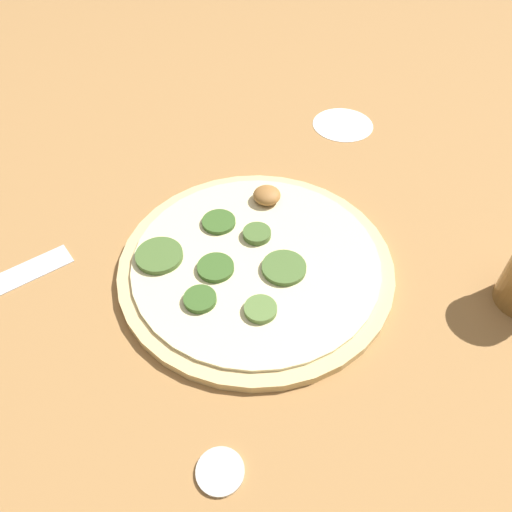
# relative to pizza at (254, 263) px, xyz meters

# --- Properties ---
(ground_plane) EXTENTS (3.00, 3.00, 0.00)m
(ground_plane) POSITION_rel_pizza_xyz_m (0.00, 0.00, -0.01)
(ground_plane) COLOR #9E703F
(pizza) EXTENTS (0.31, 0.31, 0.03)m
(pizza) POSITION_rel_pizza_xyz_m (0.00, 0.00, 0.00)
(pizza) COLOR #D6B77A
(pizza) RESTS_ON ground_plane
(loose_cap) EXTENTS (0.04, 0.04, 0.01)m
(loose_cap) POSITION_rel_pizza_xyz_m (0.23, -0.02, -0.00)
(loose_cap) COLOR beige
(loose_cap) RESTS_ON ground_plane
(flour_patch) EXTENTS (0.09, 0.09, 0.00)m
(flour_patch) POSITION_rel_pizza_xyz_m (-0.29, 0.13, -0.01)
(flour_patch) COLOR white
(flour_patch) RESTS_ON ground_plane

